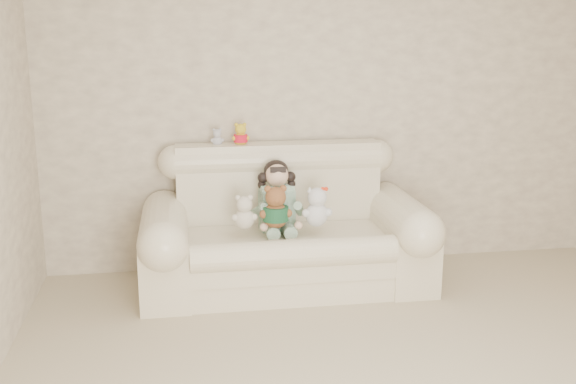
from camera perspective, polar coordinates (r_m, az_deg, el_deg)
The scene contains 8 objects.
wall_back at distance 5.41m, azimuth 3.63°, elevation 7.34°, with size 4.50×4.50×0.00m, color beige.
sofa at distance 4.99m, azimuth -0.18°, elevation -2.36°, with size 2.10×0.95×1.03m, color #BFAE9A, non-canonical shape.
seated_child at distance 5.02m, azimuth -0.93°, elevation -0.26°, with size 0.32×0.39×0.53m, color #26693C, non-canonical shape.
brown_teddy at distance 4.81m, azimuth -1.05°, elevation -0.91°, with size 0.23×0.18×0.36m, color brown, non-canonical shape.
white_cat at distance 4.86m, azimuth 2.43°, elevation -0.89°, with size 0.22×0.17×0.35m, color silver, non-canonical shape.
cream_teddy at distance 4.81m, azimuth -3.68°, elevation -1.41°, with size 0.19×0.14×0.29m, color beige, non-canonical shape.
yellow_mini_bear at distance 5.19m, azimuth -3.99°, elevation 5.00°, with size 0.13×0.10×0.21m, color yellow, non-canonical shape.
grey_mini_plush at distance 5.19m, azimuth -5.94°, elevation 4.70°, with size 0.10×0.08×0.16m, color #B5B4BB, non-canonical shape.
Camera 1 is at (-1.19, -2.75, 1.89)m, focal length 42.53 mm.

